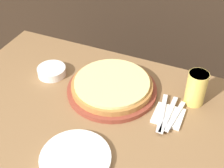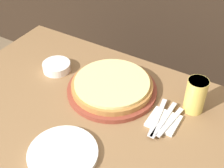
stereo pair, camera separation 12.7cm
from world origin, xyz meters
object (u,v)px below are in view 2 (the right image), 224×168
at_px(dinner_plate, 63,154).
at_px(dinner_knife, 164,119).
at_px(beer_glass, 196,94).
at_px(fork, 158,117).
at_px(pizza_on_board, 112,87).
at_px(spoon, 170,122).
at_px(side_bowl, 57,67).

xyz_separation_m(dinner_plate, dinner_knife, (0.23, 0.31, 0.01)).
bearing_deg(dinner_plate, beer_glass, 55.65).
relative_size(fork, dinner_knife, 1.00).
bearing_deg(fork, pizza_on_board, 167.48).
bearing_deg(dinner_plate, dinner_knife, 53.84).
height_order(beer_glass, spoon, beer_glass).
height_order(beer_glass, side_bowl, beer_glass).
distance_m(side_bowl, spoon, 0.57).
distance_m(beer_glass, dinner_plate, 0.53).
xyz_separation_m(side_bowl, fork, (0.52, -0.05, -0.00)).
relative_size(pizza_on_board, dinner_knife, 1.79).
distance_m(pizza_on_board, fork, 0.24).
xyz_separation_m(fork, dinner_knife, (0.03, 0.00, 0.00)).
relative_size(dinner_plate, spoon, 1.35).
height_order(pizza_on_board, side_bowl, pizza_on_board).
height_order(dinner_plate, dinner_knife, dinner_plate).
height_order(beer_glass, dinner_knife, beer_glass).
xyz_separation_m(pizza_on_board, beer_glass, (0.32, 0.07, 0.05)).
relative_size(pizza_on_board, beer_glass, 2.61).
distance_m(dinner_plate, dinner_knife, 0.39).
bearing_deg(pizza_on_board, beer_glass, 12.48).
relative_size(dinner_knife, spoon, 1.17).
xyz_separation_m(side_bowl, dinner_knife, (0.54, -0.05, -0.00)).
height_order(beer_glass, dinner_plate, beer_glass).
relative_size(pizza_on_board, fork, 1.79).
xyz_separation_m(dinner_plate, fork, (0.20, 0.31, 0.01)).
xyz_separation_m(beer_glass, dinner_plate, (-0.30, -0.44, -0.07)).
xyz_separation_m(pizza_on_board, dinner_plate, (0.03, -0.36, -0.02)).
relative_size(beer_glass, side_bowl, 1.14).
xyz_separation_m(pizza_on_board, side_bowl, (-0.29, -0.00, -0.01)).
bearing_deg(spoon, side_bowl, 174.90).
bearing_deg(beer_glass, pizza_on_board, -167.52).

